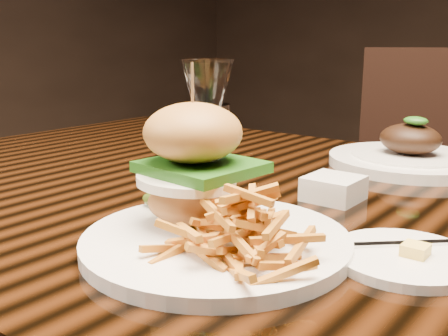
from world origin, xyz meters
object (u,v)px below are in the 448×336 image
Objects in this scene: dining_table at (305,250)px; far_dish at (409,156)px; burger_plate at (213,202)px; wine_glass at (207,98)px; chair_far at (431,194)px.

far_dish is (0.04, 0.29, 0.09)m from dining_table.
burger_plate is 1.48× the size of wine_glass.
chair_far is at bearing 112.03° from burger_plate.
burger_plate is (0.01, -0.22, 0.13)m from dining_table.
wine_glass reaches higher than far_dish.
wine_glass is at bearing -105.51° from chair_far.
wine_glass is 0.20× the size of chair_far.
burger_plate is 1.03× the size of far_dish.
wine_glass is at bearing -141.64° from dining_table.
burger_plate is 0.30× the size of chair_far.
burger_plate reaches higher than far_dish.
far_dish is at bearing 82.22° from dining_table.
dining_table is 8.29× the size of wine_glass.
far_dish is (0.15, 0.38, -0.12)m from wine_glass.
wine_glass is (-0.12, 0.13, 0.09)m from burger_plate.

